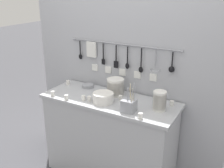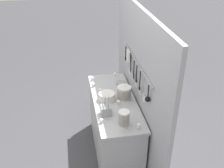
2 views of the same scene
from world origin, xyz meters
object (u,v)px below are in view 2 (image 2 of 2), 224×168
at_px(plate_stack, 107,97).
at_px(cup_beside_plates, 115,75).
at_px(bowl_stack_short_front, 124,119).
at_px(steel_mixing_bowl, 121,83).
at_px(cup_centre, 92,79).
at_px(cup_by_caddy, 102,93).
at_px(cup_back_right, 101,121).
at_px(cup_edge_near, 93,85).
at_px(cup_back_left, 100,91).
at_px(bowl_stack_nested_right, 124,93).
at_px(cutlery_caddy, 106,110).
at_px(cup_edge_far, 118,103).
at_px(cup_front_right, 138,126).

relative_size(plate_stack, cup_beside_plates, 4.03).
distance_m(bowl_stack_short_front, steel_mixing_bowl, 0.87).
bearing_deg(cup_centre, bowl_stack_short_front, 12.08).
distance_m(bowl_stack_short_front, plate_stack, 0.52).
xyz_separation_m(cup_centre, cup_by_caddy, (0.38, 0.07, 0.00)).
distance_m(cup_back_right, cup_centre, 0.94).
bearing_deg(cup_edge_near, cup_back_left, 24.53).
bearing_deg(steel_mixing_bowl, plate_stack, -35.53).
relative_size(bowl_stack_nested_right, cutlery_caddy, 0.62).
bearing_deg(cup_back_left, steel_mixing_bowl, 117.54).
height_order(cup_beside_plates, cup_edge_near, same).
bearing_deg(cutlery_caddy, cup_by_caddy, 178.66).
bearing_deg(bowl_stack_short_front, cup_back_right, -109.16).
xyz_separation_m(bowl_stack_short_front, cup_edge_far, (-0.39, 0.02, -0.06)).
distance_m(cup_back_left, cup_edge_near, 0.17).
height_order(bowl_stack_short_front, bowl_stack_nested_right, bowl_stack_short_front).
bearing_deg(cup_edge_near, bowl_stack_nested_right, 44.09).
bearing_deg(cup_by_caddy, cup_back_left, -168.03).
bearing_deg(cutlery_caddy, bowl_stack_nested_right, 136.76).
bearing_deg(steel_mixing_bowl, bowl_stack_short_front, -9.66).
height_order(steel_mixing_bowl, cup_back_right, cup_back_right).
relative_size(cutlery_caddy, cup_centre, 5.58).
xyz_separation_m(cup_back_left, cup_by_caddy, (0.06, 0.01, 0.00)).
bearing_deg(cup_back_right, cup_beside_plates, 161.87).
bearing_deg(steel_mixing_bowl, cup_edge_near, -88.97).
bearing_deg(cup_by_caddy, cup_edge_far, 33.38).
height_order(plate_stack, cup_beside_plates, plate_stack).
height_order(cup_back_right, cup_centre, same).
relative_size(plate_stack, cup_edge_far, 4.03).
bearing_deg(cup_edge_far, plate_stack, -136.03).
height_order(plate_stack, cup_back_left, plate_stack).
height_order(cup_back_left, cup_back_right, same).
height_order(bowl_stack_short_front, cup_beside_plates, bowl_stack_short_front).
height_order(cutlery_caddy, cup_edge_near, cutlery_caddy).
xyz_separation_m(plate_stack, cup_by_caddy, (-0.13, -0.05, -0.02)).
xyz_separation_m(cutlery_caddy, cup_front_right, (0.29, 0.29, -0.03)).
xyz_separation_m(cutlery_caddy, cup_beside_plates, (-0.87, 0.26, -0.03)).
height_order(plate_stack, steel_mixing_bowl, plate_stack).
bearing_deg(bowl_stack_nested_right, cup_front_right, 2.93).
height_order(plate_stack, cup_front_right, plate_stack).
bearing_deg(cup_front_right, bowl_stack_nested_right, -177.07).
height_order(steel_mixing_bowl, cup_by_caddy, cup_by_caddy).
relative_size(plate_stack, cup_centre, 4.03).
distance_m(cup_beside_plates, cup_by_caddy, 0.52).
height_order(cup_back_left, cup_centre, same).
xyz_separation_m(cup_edge_far, cup_back_right, (0.31, -0.24, 0.00)).
distance_m(bowl_stack_nested_right, cup_beside_plates, 0.59).
distance_m(bowl_stack_short_front, cup_front_right, 0.17).
bearing_deg(cup_edge_near, cup_beside_plates, 126.30).
bearing_deg(cup_centre, cup_edge_near, -2.18).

